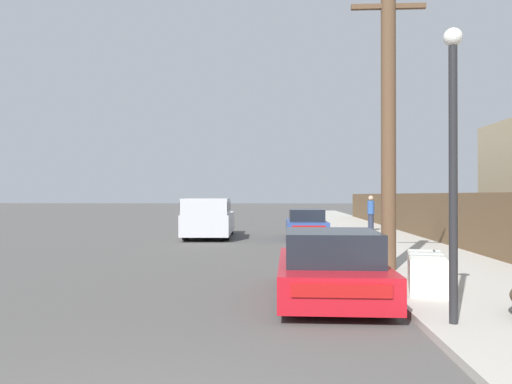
% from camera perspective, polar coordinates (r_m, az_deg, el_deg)
% --- Properties ---
extents(sidewalk_curb, '(4.20, 63.00, 0.12)m').
position_cam_1_polar(sidewalk_curb, '(27.00, 11.71, -4.31)').
color(sidewalk_curb, '#ADA89E').
rests_on(sidewalk_curb, ground).
extents(discarded_fridge, '(1.03, 1.91, 0.70)m').
position_cam_1_polar(discarded_fridge, '(10.19, 18.90, -8.65)').
color(discarded_fridge, silver).
rests_on(discarded_fridge, sidewalk_curb).
extents(parked_sports_car_red, '(1.94, 4.22, 1.29)m').
position_cam_1_polar(parked_sports_car_red, '(9.47, 8.47, -8.53)').
color(parked_sports_car_red, red).
rests_on(parked_sports_car_red, ground).
extents(car_parked_mid, '(1.75, 4.15, 1.31)m').
position_cam_1_polar(car_parked_mid, '(22.20, 5.74, -3.73)').
color(car_parked_mid, '#2D478C').
rests_on(car_parked_mid, ground).
extents(pickup_truck, '(2.30, 5.58, 1.78)m').
position_cam_1_polar(pickup_truck, '(22.48, -5.42, -2.98)').
color(pickup_truck, silver).
rests_on(pickup_truck, ground).
extents(utility_pole, '(1.80, 0.36, 7.13)m').
position_cam_1_polar(utility_pole, '(12.68, 14.90, 7.96)').
color(utility_pole, brown).
rests_on(utility_pole, sidewalk_curb).
extents(street_lamp, '(0.26, 0.26, 4.18)m').
position_cam_1_polar(street_lamp, '(7.59, 21.60, 4.53)').
color(street_lamp, '#232326').
rests_on(street_lamp, sidewalk_curb).
extents(wooden_fence, '(0.08, 39.66, 1.88)m').
position_cam_1_polar(wooden_fence, '(23.59, 17.82, -2.43)').
color(wooden_fence, brown).
rests_on(wooden_fence, sidewalk_curb).
extents(pedestrian, '(0.34, 0.34, 1.78)m').
position_cam_1_polar(pedestrian, '(25.70, 12.99, -2.32)').
color(pedestrian, '#282D42').
rests_on(pedestrian, sidewalk_curb).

